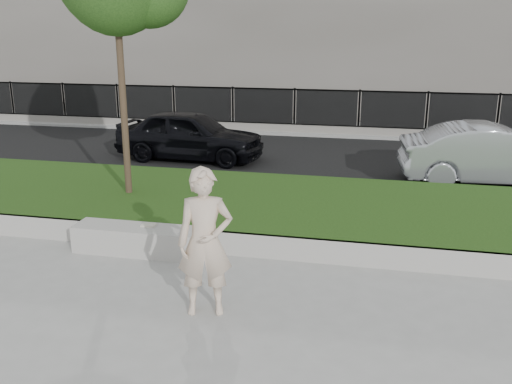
% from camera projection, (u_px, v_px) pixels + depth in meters
% --- Properties ---
extents(ground, '(90.00, 90.00, 0.00)m').
position_uv_depth(ground, '(208.00, 281.00, 8.54)').
color(ground, gray).
rests_on(ground, ground).
extents(grass_bank, '(34.00, 4.00, 0.40)m').
position_uv_depth(grass_bank, '(253.00, 208.00, 11.29)').
color(grass_bank, black).
rests_on(grass_bank, ground).
extents(grass_kerb, '(34.00, 0.08, 0.40)m').
position_uv_depth(grass_kerb, '(227.00, 243.00, 9.46)').
color(grass_kerb, '#A6A49C').
rests_on(grass_kerb, ground).
extents(street, '(34.00, 7.00, 0.04)m').
position_uv_depth(street, '(296.00, 157.00, 16.49)').
color(street, black).
rests_on(street, ground).
extents(far_pavement, '(34.00, 3.00, 0.12)m').
position_uv_depth(far_pavement, '(315.00, 129.00, 20.70)').
color(far_pavement, gray).
rests_on(far_pavement, ground).
extents(iron_fence, '(32.00, 0.30, 1.50)m').
position_uv_depth(iron_fence, '(311.00, 120.00, 19.62)').
color(iron_fence, slate).
rests_on(iron_fence, far_pavement).
extents(stone_bench, '(2.23, 0.56, 0.46)m').
position_uv_depth(stone_bench, '(140.00, 240.00, 9.53)').
color(stone_bench, '#A6A49C').
rests_on(stone_bench, ground).
extents(man, '(0.82, 0.65, 1.97)m').
position_uv_depth(man, '(205.00, 242.00, 7.35)').
color(man, beige).
rests_on(man, ground).
extents(book, '(0.24, 0.17, 0.03)m').
position_uv_depth(book, '(149.00, 225.00, 9.52)').
color(book, beige).
rests_on(book, stone_bench).
extents(car_dark, '(4.22, 1.93, 1.40)m').
position_uv_depth(car_dark, '(190.00, 135.00, 15.88)').
color(car_dark, black).
rests_on(car_dark, street).
extents(car_silver, '(4.43, 1.92, 1.42)m').
position_uv_depth(car_silver, '(494.00, 155.00, 13.39)').
color(car_silver, '#9FA2A8').
rests_on(car_silver, street).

